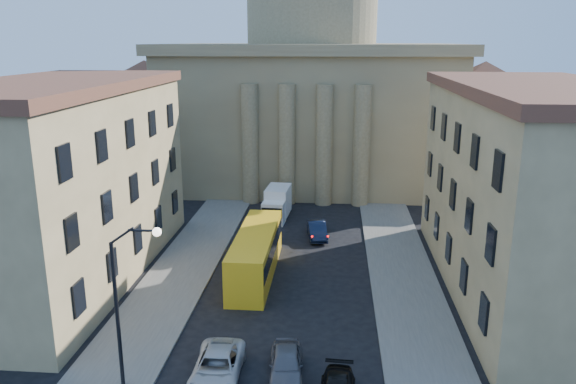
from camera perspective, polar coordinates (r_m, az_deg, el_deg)
name	(u,v)px	position (r m, az deg, el deg)	size (l,w,h in m)	color
sidewalk_left	(162,300)	(40.35, -12.64, -10.65)	(5.00, 60.00, 0.15)	#595752
sidewalk_right	(412,309)	(39.02, 12.49, -11.57)	(5.00, 60.00, 0.15)	#595752
church	(311,86)	(72.30, 2.36, 10.76)	(68.02, 28.76, 36.60)	#746447
building_left	(60,180)	(44.61, -22.15, 1.11)	(11.60, 26.60, 14.70)	tan
building_right	(536,190)	(42.17, 23.88, 0.17)	(11.60, 26.60, 14.70)	tan
street_lamp	(126,295)	(29.16, -16.14, -9.98)	(2.62, 0.44, 8.83)	black
car_left_mid	(217,367)	(31.13, -7.21, -17.27)	(2.49, 5.40, 1.50)	beige
car_right_far	(286,364)	(31.17, -0.19, -17.08)	(1.79, 4.45, 1.52)	#535358
car_right_distant	(317,230)	(51.11, 2.97, -3.88)	(1.57, 4.51, 1.49)	black
city_bus	(256,252)	(42.97, -3.28, -6.13)	(2.84, 11.94, 3.36)	yellow
box_truck	(277,204)	(56.48, -1.14, -1.26)	(2.55, 5.65, 3.03)	white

